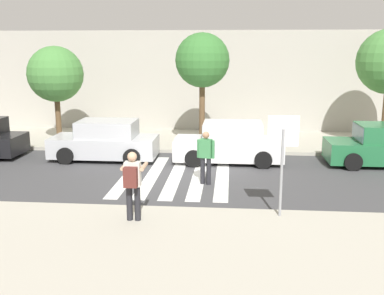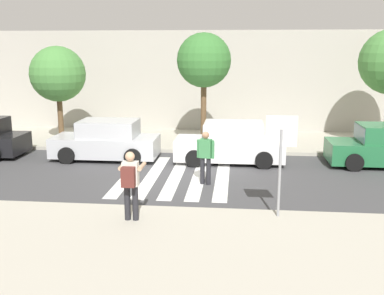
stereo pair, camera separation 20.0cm
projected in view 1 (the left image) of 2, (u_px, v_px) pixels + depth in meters
ground_plane at (175, 178)px, 15.19m from camera, size 120.00×120.00×0.00m
sidewalk_near at (137, 260)px, 9.14m from camera, size 60.00×6.00×0.14m
sidewalk_far at (191, 140)px, 21.01m from camera, size 60.00×4.80×0.14m
building_facade_far at (198, 80)px, 24.74m from camera, size 56.00×4.00×5.16m
crosswalk_stripe_0 at (130, 175)px, 15.52m from camera, size 0.44×5.20×0.01m
crosswalk_stripe_1 at (153, 175)px, 15.45m from camera, size 0.44×5.20×0.01m
crosswalk_stripe_2 at (176, 176)px, 15.38m from camera, size 0.44×5.20×0.01m
crosswalk_stripe_3 at (199, 176)px, 15.31m from camera, size 0.44×5.20×0.01m
crosswalk_stripe_4 at (222, 177)px, 15.25m from camera, size 0.44×5.20×0.01m
stop_sign at (283, 144)px, 10.98m from camera, size 0.76×0.08×2.56m
photographer_with_backpack at (133, 180)px, 10.83m from camera, size 0.58×0.84×1.72m
pedestrian_crossing at (206, 155)px, 14.26m from camera, size 0.57×0.32×1.72m
parked_car_silver at (105, 141)px, 17.52m from camera, size 4.10×1.92×1.55m
parked_car_white at (230, 144)px, 17.11m from camera, size 4.10×1.92×1.55m
parked_car_green at (384, 146)px, 16.63m from camera, size 4.10×1.92×1.55m
street_tree_west at (55, 74)px, 19.67m from camera, size 2.43×2.43×4.25m
street_tree_center at (202, 61)px, 18.62m from camera, size 2.26×2.26×4.78m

